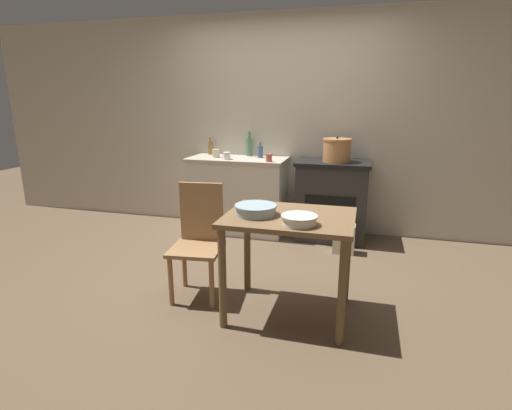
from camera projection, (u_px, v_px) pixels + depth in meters
name	position (u px, v px, depth m)	size (l,w,h in m)	color
ground_plane	(245.00, 277.00, 3.67)	(14.00, 14.00, 0.00)	brown
wall_back	(283.00, 125.00, 4.81)	(8.00, 0.07, 2.55)	beige
counter_cabinet	(238.00, 195.00, 4.86)	(1.17, 0.58, 0.90)	beige
stove	(332.00, 200.00, 4.58)	(0.82, 0.56, 0.91)	#2D2B28
work_table	(289.00, 233.00, 2.88)	(0.91, 0.70, 0.78)	brown
chair	(199.00, 238.00, 3.26)	(0.44, 0.44, 0.92)	#997047
flour_sack	(344.00, 239.00, 4.21)	(0.22, 0.16, 0.31)	beige
stock_pot	(337.00, 150.00, 4.38)	(0.31, 0.31, 0.28)	#B77A47
mixing_bowl_large	(256.00, 209.00, 2.85)	(0.30, 0.30, 0.07)	#93A8B2
mixing_bowl_small	(299.00, 219.00, 2.63)	(0.24, 0.24, 0.07)	silver
bottle_far_left	(249.00, 147.00, 4.87)	(0.08, 0.08, 0.29)	#517F5B
bottle_left	(260.00, 152.00, 4.74)	(0.07, 0.07, 0.18)	#3D5675
bottle_mid_left	(210.00, 148.00, 5.01)	(0.06, 0.06, 0.21)	olive
cup_center_left	(269.00, 158.00, 4.43)	(0.07, 0.07, 0.09)	#B74C42
cup_center	(216.00, 153.00, 4.76)	(0.09, 0.09, 0.10)	beige
cup_center_right	(227.00, 156.00, 4.60)	(0.09, 0.09, 0.08)	silver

